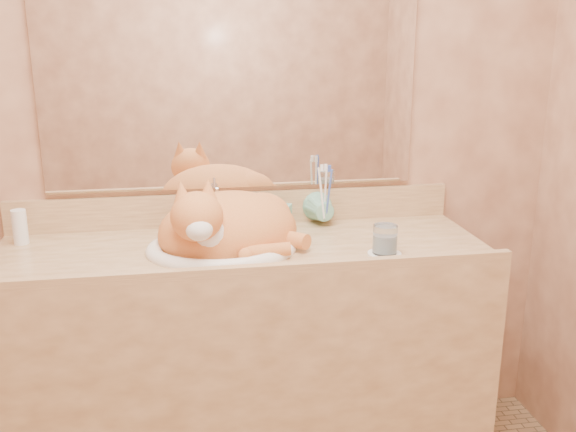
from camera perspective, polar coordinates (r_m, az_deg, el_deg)
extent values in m
cube|color=#905B41|center=(2.29, -4.94, 9.02)|extent=(2.40, 0.02, 2.50)
cube|color=white|center=(2.26, -5.00, 12.50)|extent=(1.30, 0.02, 0.80)
imported|color=#70B49A|center=(2.17, -1.59, 0.59)|extent=(0.12, 0.12, 0.20)
imported|color=#70B49A|center=(2.29, 3.32, 0.20)|extent=(0.12, 0.12, 0.11)
cylinder|color=white|center=(2.04, 8.56, -3.40)|extent=(0.11, 0.11, 0.01)
cylinder|color=white|center=(2.02, 8.62, -2.06)|extent=(0.08, 0.08, 0.09)
cylinder|color=white|center=(2.29, -22.73, -0.90)|extent=(0.05, 0.05, 0.12)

